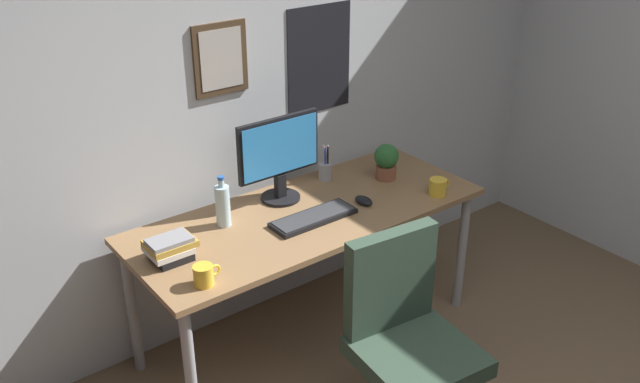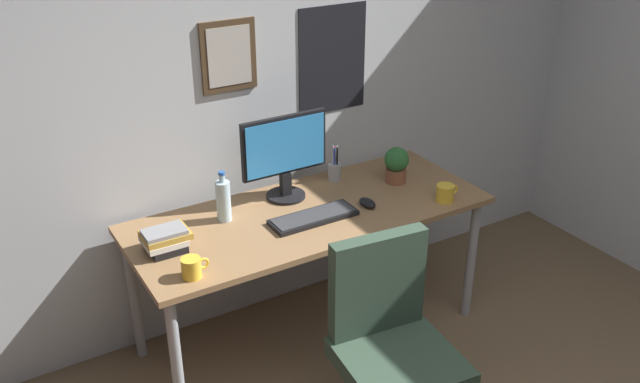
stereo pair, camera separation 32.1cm
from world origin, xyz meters
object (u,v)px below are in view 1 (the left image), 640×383
Objects in this scene: monitor at (279,155)px; potted_plant at (386,161)px; book_stack_left at (170,248)px; computer_mouse at (364,200)px; water_bottle at (223,205)px; office_chair at (406,333)px; coffee_mug_far at (438,187)px; pen_cup at (325,170)px; coffee_mug_near at (204,275)px; keyboard at (314,218)px.

monitor is 0.62m from potted_plant.
computer_mouse is at bearing -6.48° from book_stack_left.
book_stack_left is (-0.33, -0.12, -0.05)m from water_bottle.
computer_mouse is (0.35, 0.68, 0.23)m from office_chair.
water_bottle is 1.11m from coffee_mug_far.
monitor is at bearing 166.13° from potted_plant.
potted_plant is at bearing 28.27° from computer_mouse.
monitor reaches higher than coffee_mug_far.
monitor is at bearing -172.98° from pen_cup.
water_bottle reaches higher than coffee_mug_near.
potted_plant reaches higher than coffee_mug_near.
monitor is at bearing 134.94° from computer_mouse.
coffee_mug_near is at bearing -85.57° from book_stack_left.
water_bottle is 2.08× the size of coffee_mug_near.
coffee_mug_far reaches higher than keyboard.
office_chair is 4.71× the size of book_stack_left.
pen_cup is (0.37, 1.02, 0.27)m from office_chair.
coffee_mug_near is 0.95× the size of coffee_mug_far.
pen_cup is at bearing 45.19° from keyboard.
keyboard is 3.37× the size of coffee_mug_far.
pen_cup is at bearing 8.69° from water_bottle.
keyboard is 2.15× the size of pen_cup.
coffee_mug_near is at bearing -146.56° from monitor.
coffee_mug_far is 0.60m from pen_cup.
monitor is at bearing 10.13° from water_bottle.
office_chair reaches higher than potted_plant.
office_chair reaches higher than pen_cup.
water_bottle is 0.96m from potted_plant.
potted_plant is at bearing 52.88° from office_chair.
book_stack_left is (-1.02, -0.23, -0.00)m from pen_cup.
coffee_mug_far is at bearing -75.37° from potted_plant.
monitor is 0.48m from computer_mouse.
water_bottle is 1.98× the size of coffee_mug_far.
potted_plant is at bearing -34.44° from pen_cup.
office_chair is 0.74m from keyboard.
monitor reaches higher than computer_mouse.
monitor is 1.82× the size of water_bottle.
computer_mouse is 0.55× the size of pen_cup.
computer_mouse is (0.30, -0.02, 0.01)m from keyboard.
computer_mouse is 0.44× the size of water_bottle.
computer_mouse is 0.34m from potted_plant.
monitor is 3.79× the size of coffee_mug_near.
coffee_mug_far is at bearing -34.15° from monitor.
keyboard is 0.61m from potted_plant.
pen_cup is (0.68, 0.10, -0.05)m from water_bottle.
water_bottle reaches higher than potted_plant.
keyboard is at bearing 13.82° from coffee_mug_near.
coffee_mug_near is at bearing -153.93° from pen_cup.
monitor is at bearing 145.85° from coffee_mug_far.
book_stack_left is at bearing -160.16° from water_bottle.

